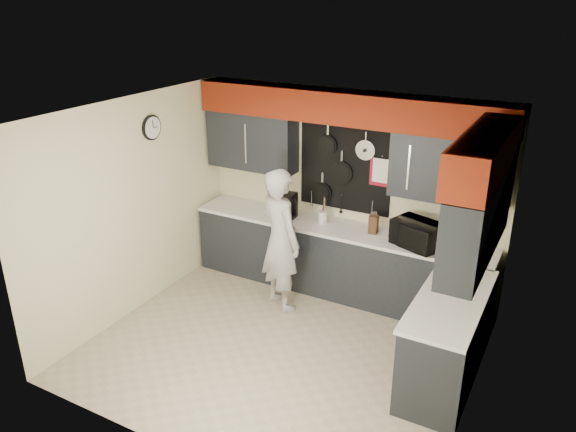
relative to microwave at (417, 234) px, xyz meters
The scene contains 10 objects.
ground 2.01m from the microwave, 127.45° to the right, with size 4.00×4.00×0.00m, color tan.
back_wall_assembly 1.41m from the microwave, 166.50° to the left, with size 4.00×0.36×2.60m.
right_wall_assembly 1.62m from the microwave, 53.18° to the right, with size 0.36×3.50×2.60m.
left_wall_assembly 3.32m from the microwave, 156.19° to the right, with size 0.05×3.50×2.60m.
base_cabinets 0.85m from the microwave, 157.76° to the right, with size 3.95×2.20×0.92m.
microwave is the anchor object (origin of this frame).
knife_block 0.58m from the microwave, 168.83° to the left, with size 0.10×0.10×0.23m, color #331710.
utensil_crock 1.26m from the microwave, behind, with size 0.12×0.12×0.15m, color silver.
coffee_maker 1.72m from the microwave, behind, with size 0.20×0.24×0.34m.
person 1.61m from the microwave, 159.38° to the right, with size 0.65×0.43×1.79m, color #B3B3B0.
Camera 1 is at (2.55, -4.56, 3.71)m, focal length 35.00 mm.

